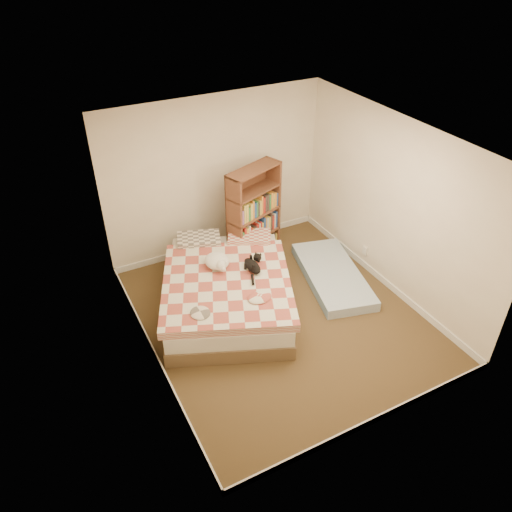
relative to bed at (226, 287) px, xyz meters
name	(u,v)px	position (x,y,z in m)	size (l,w,h in m)	color
room	(281,242)	(0.52, -0.58, 0.92)	(3.51, 4.01, 2.51)	#46331E
bed	(226,287)	(0.00, 0.00, 0.00)	(2.35, 2.72, 0.61)	brown
bookshelf	(253,225)	(0.89, 0.90, 0.28)	(1.02, 0.62, 1.53)	#522D1C
floor_mattress	(332,275)	(1.64, -0.23, -0.20)	(0.77, 1.70, 0.15)	#7DA6D1
black_cat	(252,265)	(0.35, -0.10, 0.33)	(0.38, 0.61, 0.14)	black
white_dog	(218,261)	(-0.03, 0.15, 0.36)	(0.49, 0.49, 0.18)	white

